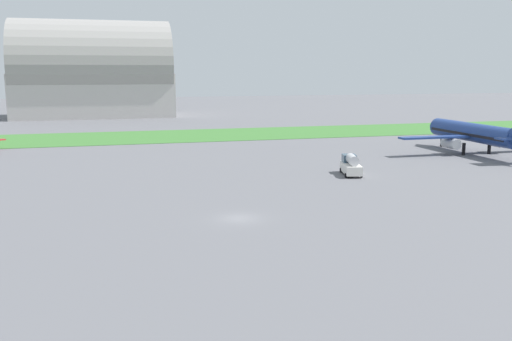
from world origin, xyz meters
name	(u,v)px	position (x,y,z in m)	size (l,w,h in m)	color
ground_plane	(239,218)	(0.00, 0.00, 0.00)	(600.00, 600.00, 0.00)	slate
grass_taxiway_strip	(162,136)	(0.00, 81.02, 0.04)	(360.00, 28.00, 0.08)	#3D7533
airplane_parked_jet_far	(474,133)	(55.92, 35.21, 4.07)	(31.92, 31.26, 11.30)	navy
fuel_truck_near_gate	(351,165)	(23.05, 20.81, 1.58)	(3.93, 6.89, 3.29)	white
hangar_distant	(93,75)	(-16.48, 150.85, 14.84)	(54.49, 31.54, 33.85)	#BCB7B2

